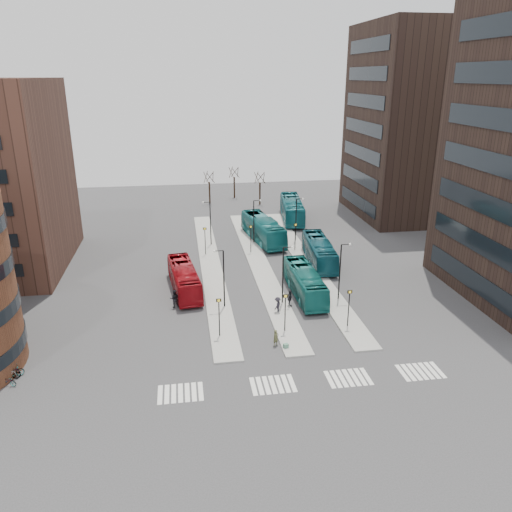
{
  "coord_description": "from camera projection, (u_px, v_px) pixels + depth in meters",
  "views": [
    {
      "loc": [
        -7.2,
        -27.89,
        22.27
      ],
      "look_at": [
        0.01,
        19.11,
        5.0
      ],
      "focal_mm": 35.0,
      "sensor_mm": 36.0,
      "label": 1
    }
  ],
  "objects": [
    {
      "name": "teal_bus_d",
      "position": [
        292.0,
        209.0,
        81.02
      ],
      "size": [
        4.62,
        13.06,
        3.56
      ],
      "primitive_type": "imported",
      "rotation": [
        0.0,
        0.0,
        -0.13
      ],
      "color": "#16656F",
      "rests_on": "ground"
    },
    {
      "name": "ground",
      "position": [
        298.0,
        417.0,
        34.54
      ],
      "size": [
        160.0,
        160.0,
        0.0
      ],
      "primitive_type": "plane",
      "color": "#313134",
      "rests_on": "ground"
    },
    {
      "name": "commuter_c",
      "position": [
        278.0,
        305.0,
        49.36
      ],
      "size": [
        1.14,
        1.25,
        1.69
      ],
      "primitive_type": "imported",
      "rotation": [
        0.0,
        0.0,
        4.1
      ],
      "color": "black",
      "rests_on": "ground"
    },
    {
      "name": "tower_far",
      "position": [
        423.0,
        123.0,
        80.43
      ],
      "size": [
        20.12,
        20.0,
        30.0
      ],
      "color": "black",
      "rests_on": "ground"
    },
    {
      "name": "island_mid",
      "position": [
        258.0,
        263.0,
        62.67
      ],
      "size": [
        2.5,
        45.0,
        0.15
      ],
      "primitive_type": "cube",
      "color": "gray",
      "rests_on": "ground"
    },
    {
      "name": "commuter_b",
      "position": [
        290.0,
        299.0,
        50.7
      ],
      "size": [
        0.7,
        1.12,
        1.78
      ],
      "primitive_type": "imported",
      "rotation": [
        0.0,
        0.0,
        1.3
      ],
      "color": "black",
      "rests_on": "ground"
    },
    {
      "name": "suitcase",
      "position": [
        286.0,
        346.0,
        42.98
      ],
      "size": [
        0.48,
        0.43,
        0.5
      ],
      "primitive_type": "cube",
      "rotation": [
        0.0,
        0.0,
        0.31
      ],
      "color": "navy",
      "rests_on": "ground"
    },
    {
      "name": "bare_trees",
      "position": [
        234.0,
        187.0,
        92.21
      ],
      "size": [
        10.97,
        8.14,
        5.9
      ],
      "color": "black",
      "rests_on": "ground"
    },
    {
      "name": "teal_bus_c",
      "position": [
        319.0,
        251.0,
        62.3
      ],
      "size": [
        3.47,
        11.32,
        3.1
      ],
      "primitive_type": "imported",
      "rotation": [
        0.0,
        0.0,
        -0.08
      ],
      "color": "#124D5A",
      "rests_on": "ground"
    },
    {
      "name": "island_left",
      "position": [
        211.0,
        265.0,
        61.82
      ],
      "size": [
        2.5,
        45.0,
        0.15
      ],
      "primitive_type": "cube",
      "color": "gray",
      "rests_on": "ground"
    },
    {
      "name": "bicycle_far",
      "position": [
        11.0,
        372.0,
        38.82
      ],
      "size": [
        1.95,
        1.34,
        0.97
      ],
      "primitive_type": "imported",
      "rotation": [
        0.0,
        0.0,
        1.99
      ],
      "color": "gray",
      "rests_on": "ground"
    },
    {
      "name": "red_bus",
      "position": [
        184.0,
        278.0,
        54.26
      ],
      "size": [
        3.71,
        10.69,
        2.92
      ],
      "primitive_type": "imported",
      "rotation": [
        0.0,
        0.0,
        0.12
      ],
      "color": "maroon",
      "rests_on": "ground"
    },
    {
      "name": "bicycle_mid",
      "position": [
        10.0,
        375.0,
        38.49
      ],
      "size": [
        1.57,
        0.99,
        0.91
      ],
      "primitive_type": "imported",
      "rotation": [
        0.0,
        0.0,
        1.97
      ],
      "color": "gray",
      "rests_on": "ground"
    },
    {
      "name": "teal_bus_b",
      "position": [
        263.0,
        229.0,
        70.68
      ],
      "size": [
        4.83,
        12.62,
        3.43
      ],
      "primitive_type": "imported",
      "rotation": [
        0.0,
        0.0,
        0.16
      ],
      "color": "#15676A",
      "rests_on": "ground"
    },
    {
      "name": "lamp_posts",
      "position": [
        266.0,
        241.0,
        59.71
      ],
      "size": [
        14.04,
        20.24,
        6.12
      ],
      "color": "black",
      "rests_on": "ground"
    },
    {
      "name": "commuter_a",
      "position": [
        174.0,
        299.0,
        50.56
      ],
      "size": [
        0.94,
        0.75,
        1.88
      ],
      "primitive_type": "imported",
      "rotation": [
        0.0,
        0.0,
        3.18
      ],
      "color": "black",
      "rests_on": "ground"
    },
    {
      "name": "sign_poles",
      "position": [
        265.0,
        265.0,
        55.32
      ],
      "size": [
        12.45,
        22.12,
        3.65
      ],
      "color": "black",
      "rests_on": "ground"
    },
    {
      "name": "crosswalk_stripes",
      "position": [
        308.0,
        381.0,
        38.51
      ],
      "size": [
        22.35,
        2.4,
        0.01
      ],
      "color": "silver",
      "rests_on": "ground"
    },
    {
      "name": "bicycle_near",
      "position": [
        7.0,
        381.0,
        37.9
      ],
      "size": [
        1.6,
        1.07,
        0.8
      ],
      "primitive_type": "imported",
      "rotation": [
        0.0,
        0.0,
        1.18
      ],
      "color": "gray",
      "rests_on": "ground"
    },
    {
      "name": "teal_bus_a",
      "position": [
        304.0,
        282.0,
        53.22
      ],
      "size": [
        2.57,
        10.67,
        2.97
      ],
      "primitive_type": "imported",
      "rotation": [
        0.0,
        0.0,
        0.01
      ],
      "color": "#146460",
      "rests_on": "ground"
    },
    {
      "name": "island_right",
      "position": [
        305.0,
        260.0,
        63.53
      ],
      "size": [
        2.5,
        45.0,
        0.15
      ],
      "primitive_type": "cube",
      "color": "gray",
      "rests_on": "ground"
    },
    {
      "name": "traveller",
      "position": [
        276.0,
        338.0,
        43.38
      ],
      "size": [
        0.66,
        0.59,
        1.52
      ],
      "primitive_type": "imported",
      "rotation": [
        0.0,
        0.0,
        0.51
      ],
      "color": "#505331",
      "rests_on": "ground"
    }
  ]
}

